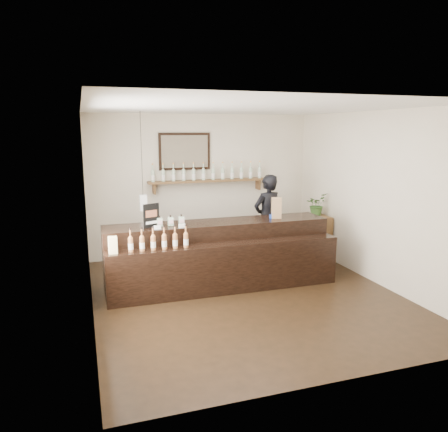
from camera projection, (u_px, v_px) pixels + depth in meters
ground at (246, 295)px, 6.71m from camera, size 5.00×5.00×0.00m
room_shell at (247, 185)px, 6.38m from camera, size 5.00×5.00×5.00m
back_wall_decor at (196, 168)px, 8.54m from camera, size 2.66×0.96×1.69m
counter at (220, 256)px, 7.07m from camera, size 3.67×0.99×1.19m
promo_sign at (151, 216)px, 6.64m from camera, size 0.26×0.11×0.37m
paper_bag at (276, 208)px, 7.35m from camera, size 0.19×0.17×0.35m
tape_dispenser at (274, 216)px, 7.36m from camera, size 0.14×0.08×0.11m
side_cabinet at (315, 237)px, 8.57m from camera, size 0.43×0.59×0.86m
potted_plant at (316, 204)px, 8.44m from camera, size 0.51×0.49×0.43m
shopkeeper at (267, 213)px, 8.29m from camera, size 0.78×0.62×1.89m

